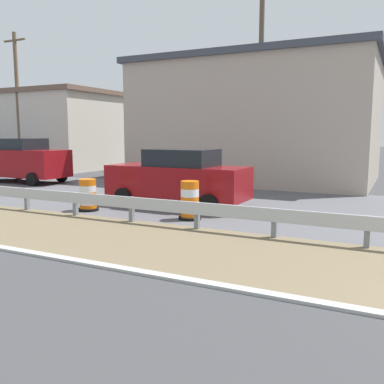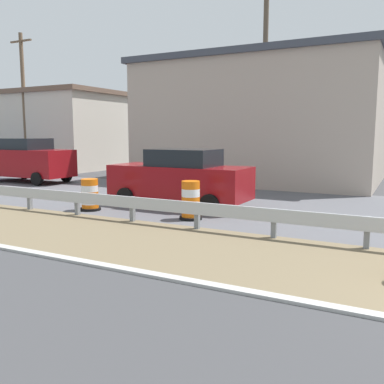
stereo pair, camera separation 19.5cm
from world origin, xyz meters
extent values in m
cube|color=slate|center=(2.32, 2.72, 0.35)|extent=(0.12, 0.12, 0.70)
cube|color=slate|center=(2.32, 4.76, 0.35)|extent=(0.12, 0.12, 0.70)
cube|color=slate|center=(2.32, 6.79, 0.35)|extent=(0.12, 0.12, 0.70)
cube|color=slate|center=(2.32, 8.83, 0.35)|extent=(0.12, 0.12, 0.70)
cube|color=slate|center=(2.32, 10.87, 0.35)|extent=(0.12, 0.12, 0.70)
cube|color=slate|center=(2.32, 12.90, 0.35)|extent=(0.12, 0.12, 0.70)
cylinder|color=orange|center=(3.30, 7.50, 0.11)|extent=(0.52, 0.52, 0.22)
cylinder|color=white|center=(3.30, 7.50, 0.33)|extent=(0.52, 0.52, 0.22)
cylinder|color=orange|center=(3.30, 7.50, 0.56)|extent=(0.52, 0.52, 0.22)
cylinder|color=white|center=(3.30, 7.50, 0.78)|extent=(0.52, 0.52, 0.22)
cylinder|color=orange|center=(3.30, 7.50, 1.00)|extent=(0.52, 0.52, 0.22)
cylinder|color=black|center=(3.30, 7.50, 0.04)|extent=(0.65, 0.65, 0.08)
cylinder|color=orange|center=(3.09, 11.04, 0.10)|extent=(0.54, 0.54, 0.20)
cylinder|color=white|center=(3.09, 11.04, 0.30)|extent=(0.54, 0.54, 0.20)
cylinder|color=orange|center=(3.09, 11.04, 0.51)|extent=(0.54, 0.54, 0.20)
cylinder|color=white|center=(3.09, 11.04, 0.71)|extent=(0.54, 0.54, 0.20)
cylinder|color=orange|center=(3.09, 11.04, 0.91)|extent=(0.54, 0.54, 0.20)
cylinder|color=black|center=(3.09, 11.04, 0.04)|extent=(0.67, 0.67, 0.08)
cube|color=maroon|center=(5.06, 8.87, 0.85)|extent=(1.79, 4.81, 1.06)
cube|color=black|center=(5.06, 8.68, 1.66)|extent=(1.58, 2.22, 0.56)
cylinder|color=black|center=(4.21, 10.46, 0.32)|extent=(0.23, 0.64, 0.64)
cylinder|color=black|center=(5.94, 10.44, 0.32)|extent=(0.23, 0.64, 0.64)
cylinder|color=black|center=(4.17, 7.30, 0.32)|extent=(0.23, 0.64, 0.64)
cylinder|color=black|center=(5.90, 7.28, 0.32)|extent=(0.23, 0.64, 0.64)
cube|color=maroon|center=(7.86, 19.16, 0.98)|extent=(1.90, 4.64, 1.33)
cube|color=black|center=(7.86, 19.35, 1.93)|extent=(1.71, 2.13, 0.56)
cylinder|color=black|center=(8.81, 17.64, 0.32)|extent=(0.22, 0.64, 0.64)
cylinder|color=black|center=(6.92, 17.63, 0.32)|extent=(0.22, 0.64, 0.64)
cylinder|color=black|center=(8.81, 20.69, 0.32)|extent=(0.22, 0.64, 0.64)
cube|color=#AD9E8E|center=(14.57, 9.06, 2.95)|extent=(8.35, 11.54, 5.89)
cube|color=#3D424C|center=(14.57, 9.06, 6.04)|extent=(8.68, 12.00, 0.30)
cube|color=beige|center=(16.14, 25.31, 2.53)|extent=(7.99, 10.29, 5.06)
cube|color=brown|center=(16.14, 25.31, 5.21)|extent=(8.31, 10.70, 0.30)
cylinder|color=brown|center=(12.49, 8.39, 4.71)|extent=(0.24, 0.24, 9.41)
cylinder|color=brown|center=(12.21, 24.33, 4.37)|extent=(0.24, 0.24, 8.74)
cube|color=brown|center=(12.21, 24.33, 8.24)|extent=(0.12, 1.80, 0.10)
camera|label=1|loc=(-7.26, 2.15, 2.44)|focal=39.30mm
camera|label=2|loc=(-7.17, 1.98, 2.44)|focal=39.30mm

